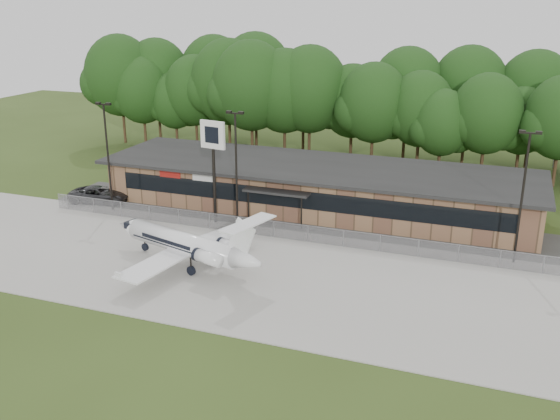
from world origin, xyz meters
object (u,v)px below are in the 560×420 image
at_px(business_jet, 188,245).
at_px(suv, 99,195).
at_px(pole_sign, 213,146).
at_px(terminal, 317,186).

distance_m(business_jet, suv, 19.06).
bearing_deg(business_jet, suv, 161.50).
bearing_deg(suv, business_jet, -137.54).
bearing_deg(suv, pole_sign, -108.45).
height_order(business_jet, pole_sign, pole_sign).
xyz_separation_m(terminal, suv, (-20.59, -5.92, -1.37)).
xyz_separation_m(business_jet, pole_sign, (-2.42, 9.52, 5.30)).
height_order(business_jet, suv, business_jet).
bearing_deg(pole_sign, terminal, 54.49).
distance_m(business_jet, pole_sign, 11.16).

